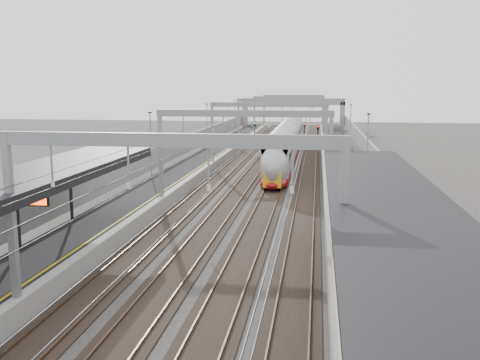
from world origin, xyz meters
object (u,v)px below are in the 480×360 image
(bench, at_px, (375,309))
(signal_green, at_px, (255,128))
(overbridge, at_px, (293,106))
(train, at_px, (286,145))

(bench, bearing_deg, signal_green, 99.99)
(bench, relative_size, signal_green, 0.58)
(overbridge, distance_m, train, 49.36)
(overbridge, xyz_separation_m, signal_green, (-5.20, -26.60, -2.89))
(overbridge, height_order, train, overbridge)
(overbridge, xyz_separation_m, bench, (7.48, -98.56, -3.69))
(overbridge, bearing_deg, signal_green, -101.06)
(overbridge, bearing_deg, train, -88.25)
(overbridge, bearing_deg, bench, -85.66)
(train, xyz_separation_m, signal_green, (-6.70, 22.62, 0.44))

